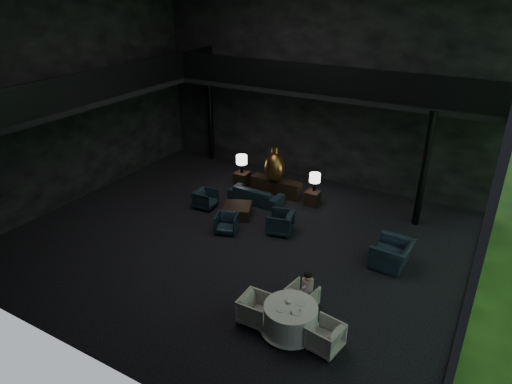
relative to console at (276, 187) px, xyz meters
The scene contains 34 objects.
floor 3.69m from the console, 82.31° to the right, with size 14.00×12.00×0.02m, color black.
wall_back 4.39m from the console, 78.20° to the left, with size 14.00×0.04×8.00m, color black.
wall_front 10.33m from the console, 87.08° to the right, with size 14.00×0.04×8.00m, color black.
wall_left 8.31m from the console, 150.75° to the right, with size 0.04×12.00×8.00m, color black.
curtain_wall 9.06m from the console, 26.09° to the right, with size 0.20×12.00×8.00m, color black, non-canonical shape.
mezzanine_left 7.56m from the console, 146.51° to the right, with size 2.00×12.00×0.25m, color black.
mezzanine_back 4.19m from the console, 42.26° to the left, with size 12.00×2.00×0.25m, color black.
railing_left 7.20m from the console, 141.05° to the right, with size 0.06×12.00×1.00m, color black.
railing_back 4.54m from the console, 13.41° to the left, with size 12.00×0.06×1.00m, color black.
column_nw 5.23m from the console, 155.48° to the left, with size 0.24×0.24×4.00m, color black.
column_ne 5.56m from the console, ahead, with size 0.24×0.24×4.00m, color black.
console is the anchor object (origin of this frame).
bronze_urn 0.94m from the console, 90.00° to the right, with size 0.74×0.74×1.38m.
side_table_left 1.60m from the console, behind, with size 0.54×0.54×0.59m, color black.
table_lamp_left 1.79m from the console, behind, with size 0.44×0.44×0.74m.
side_table_right 1.60m from the console, ahead, with size 0.50×0.50×0.55m, color black.
table_lamp_right 1.75m from the console, ahead, with size 0.41×0.41×0.69m.
sofa 1.01m from the console, 112.12° to the right, with size 2.09×0.61×0.82m, color #202F39.
lounge_armchair_west 2.87m from the console, 127.40° to the right, with size 0.73×0.68×0.75m, color #142534.
lounge_armchair_east 2.95m from the console, 59.78° to the right, with size 0.86×0.81×0.89m, color black.
lounge_armchair_south 3.41m from the console, 91.41° to the right, with size 0.67×0.62×0.69m, color #23333C.
window_armchair 5.85m from the console, 26.69° to the right, with size 1.34×0.87×1.17m, color #22303D.
coffee_table 2.32m from the console, 99.33° to the right, with size 0.97×0.97×0.43m, color black.
dining_table 7.68m from the console, 59.85° to the right, with size 1.47×1.47×0.75m.
dining_chair_north 6.79m from the console, 56.72° to the right, with size 0.63×0.59×0.64m, color #B4AF9C.
dining_chair_east 8.28m from the console, 54.69° to the right, with size 0.71×0.66×0.73m, color #B9B5A2.
dining_chair_west 7.35m from the console, 66.23° to the right, with size 0.76×0.72×0.79m, color beige.
child 6.82m from the console, 55.69° to the right, with size 0.29×0.29×0.63m.
plate_a 7.81m from the console, 61.59° to the right, with size 0.24×0.24×0.01m, color white.
plate_b 7.59m from the console, 58.08° to the right, with size 0.22×0.22×0.01m, color white.
saucer 7.96m from the console, 58.95° to the right, with size 0.16×0.16×0.01m, color white.
coffee_cup 7.85m from the console, 58.31° to the right, with size 0.08×0.08×0.06m, color white.
cereal_bowl 7.55m from the console, 60.22° to the right, with size 0.15×0.15×0.08m, color white.
cream_pot 7.95m from the console, 59.93° to the right, with size 0.06×0.06×0.07m, color #99999E.
Camera 1 is at (6.92, -10.83, 7.78)m, focal length 32.00 mm.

